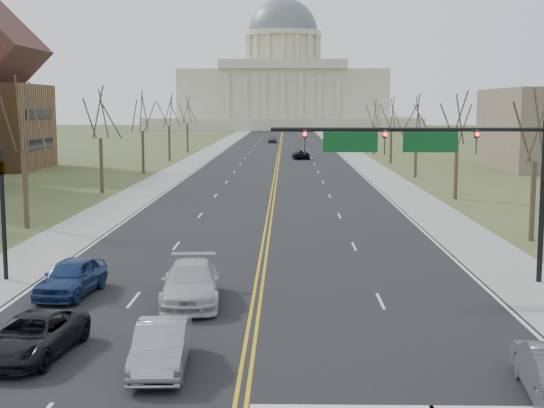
{
  "coord_description": "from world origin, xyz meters",
  "views": [
    {
      "loc": [
        1.18,
        -19.82,
        7.81
      ],
      "look_at": [
        0.49,
        17.33,
        3.0
      ],
      "focal_mm": 50.0,
      "sensor_mm": 36.0,
      "label": 1
    }
  ],
  "objects_px": {
    "signal_mast": "(429,153)",
    "car_sb_outer_second": "(71,277)",
    "car_sb_inner_lead": "(161,347)",
    "car_sb_inner_second": "(191,283)",
    "car_sb_outer_lead": "(32,336)",
    "car_far_nb": "(301,154)",
    "signal_left": "(3,199)",
    "car_far_sb": "(272,139)"
  },
  "relations": [
    {
      "from": "signal_mast",
      "to": "car_sb_outer_second",
      "type": "bearing_deg",
      "value": -169.56
    },
    {
      "from": "car_sb_inner_lead",
      "to": "car_sb_inner_second",
      "type": "distance_m",
      "value": 7.73
    },
    {
      "from": "car_sb_outer_second",
      "to": "car_sb_outer_lead",
      "type": "bearing_deg",
      "value": -75.92
    },
    {
      "from": "car_sb_outer_second",
      "to": "car_far_nb",
      "type": "xyz_separation_m",
      "value": [
        11.06,
        82.12,
        -0.08
      ]
    },
    {
      "from": "signal_left",
      "to": "car_far_sb",
      "type": "bearing_deg",
      "value": 85.68
    },
    {
      "from": "car_sb_inner_lead",
      "to": "car_sb_outer_second",
      "type": "height_order",
      "value": "car_sb_outer_second"
    },
    {
      "from": "car_sb_inner_second",
      "to": "car_far_sb",
      "type": "height_order",
      "value": "car_sb_inner_second"
    },
    {
      "from": "signal_mast",
      "to": "car_sb_outer_second",
      "type": "height_order",
      "value": "signal_mast"
    },
    {
      "from": "car_far_nb",
      "to": "car_far_sb",
      "type": "distance_m",
      "value": 49.79
    },
    {
      "from": "signal_left",
      "to": "car_sb_outer_second",
      "type": "relative_size",
      "value": 1.32
    },
    {
      "from": "car_sb_outer_lead",
      "to": "car_sb_outer_second",
      "type": "xyz_separation_m",
      "value": [
        -0.96,
        7.72,
        0.11
      ]
    },
    {
      "from": "signal_mast",
      "to": "signal_left",
      "type": "relative_size",
      "value": 2.02
    },
    {
      "from": "signal_mast",
      "to": "car_sb_inner_second",
      "type": "relative_size",
      "value": 2.19
    },
    {
      "from": "car_sb_inner_lead",
      "to": "car_far_sb",
      "type": "bearing_deg",
      "value": 86.92
    },
    {
      "from": "signal_mast",
      "to": "car_sb_outer_lead",
      "type": "bearing_deg",
      "value": -143.49
    },
    {
      "from": "signal_left",
      "to": "car_far_nb",
      "type": "xyz_separation_m",
      "value": [
        14.84,
        79.32,
        -3.01
      ]
    },
    {
      "from": "signal_mast",
      "to": "car_sb_inner_second",
      "type": "distance_m",
      "value": 11.86
    },
    {
      "from": "car_sb_inner_second",
      "to": "car_sb_outer_second",
      "type": "relative_size",
      "value": 1.22
    },
    {
      "from": "car_sb_inner_second",
      "to": "car_far_nb",
      "type": "relative_size",
      "value": 1.11
    },
    {
      "from": "car_sb_outer_lead",
      "to": "car_far_sb",
      "type": "distance_m",
      "value": 139.45
    },
    {
      "from": "signal_mast",
      "to": "signal_left",
      "type": "xyz_separation_m",
      "value": [
        -18.95,
        0.0,
        -2.05
      ]
    },
    {
      "from": "car_sb_outer_lead",
      "to": "car_far_nb",
      "type": "height_order",
      "value": "car_far_nb"
    },
    {
      "from": "car_sb_inner_second",
      "to": "signal_mast",
      "type": "bearing_deg",
      "value": 16.73
    },
    {
      "from": "car_sb_outer_lead",
      "to": "car_sb_inner_lead",
      "type": "bearing_deg",
      "value": -7.75
    },
    {
      "from": "signal_mast",
      "to": "car_far_nb",
      "type": "relative_size",
      "value": 2.43
    },
    {
      "from": "car_sb_outer_lead",
      "to": "signal_mast",
      "type": "bearing_deg",
      "value": 43.75
    },
    {
      "from": "car_sb_outer_second",
      "to": "car_far_sb",
      "type": "distance_m",
      "value": 131.78
    },
    {
      "from": "car_sb_outer_second",
      "to": "car_sb_inner_second",
      "type": "bearing_deg",
      "value": -5.4
    },
    {
      "from": "car_sb_outer_lead",
      "to": "car_sb_inner_second",
      "type": "distance_m",
      "value": 7.8
    },
    {
      "from": "car_sb_inner_second",
      "to": "car_far_sb",
      "type": "distance_m",
      "value": 132.77
    },
    {
      "from": "signal_left",
      "to": "car_sb_outer_lead",
      "type": "distance_m",
      "value": 11.93
    },
    {
      "from": "signal_left",
      "to": "car_far_nb",
      "type": "bearing_deg",
      "value": 79.4
    },
    {
      "from": "car_sb_inner_second",
      "to": "car_far_nb",
      "type": "height_order",
      "value": "car_sb_inner_second"
    },
    {
      "from": "car_sb_outer_second",
      "to": "signal_left",
      "type": "bearing_deg",
      "value": 150.58
    },
    {
      "from": "signal_left",
      "to": "car_sb_outer_second",
      "type": "xyz_separation_m",
      "value": [
        3.79,
        -2.79,
        -2.93
      ]
    },
    {
      "from": "car_sb_outer_lead",
      "to": "car_sb_outer_second",
      "type": "distance_m",
      "value": 7.78
    },
    {
      "from": "signal_mast",
      "to": "car_far_nb",
      "type": "distance_m",
      "value": 79.59
    },
    {
      "from": "car_sb_outer_second",
      "to": "car_far_sb",
      "type": "height_order",
      "value": "car_sb_outer_second"
    },
    {
      "from": "signal_left",
      "to": "car_far_sb",
      "type": "distance_m",
      "value": 129.25
    },
    {
      "from": "signal_left",
      "to": "car_sb_outer_lead",
      "type": "relative_size",
      "value": 1.26
    },
    {
      "from": "car_sb_outer_second",
      "to": "car_sb_inner_lead",
      "type": "bearing_deg",
      "value": -52.58
    },
    {
      "from": "car_sb_inner_lead",
      "to": "car_far_sb",
      "type": "distance_m",
      "value": 140.5
    }
  ]
}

